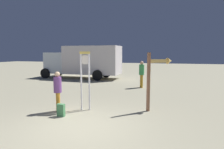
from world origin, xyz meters
TOP-DOWN VIEW (x-y plane):
  - ground_plane at (0.00, 0.00)m, footprint 80.00×80.00m
  - standing_clock at (-0.63, 1.83)m, footprint 0.41×0.20m
  - arrow_sign at (2.14, 2.62)m, footprint 1.01×0.85m
  - person_near_clock at (-1.57, 1.30)m, footprint 0.31×0.31m
  - backpack at (-1.14, 0.81)m, footprint 0.28×0.18m
  - person_distant at (0.85, 7.57)m, footprint 0.34×0.34m
  - box_truck_near at (-4.93, 10.98)m, footprint 7.25×2.56m

SIDE VIEW (x-z plane):
  - ground_plane at x=0.00m, z-range 0.00..0.00m
  - backpack at x=-1.14m, z-range -0.01..0.46m
  - person_near_clock at x=-1.57m, z-range 0.09..1.69m
  - person_distant at x=0.85m, z-range 0.11..1.90m
  - standing_clock at x=-0.63m, z-range 0.23..2.61m
  - arrow_sign at x=2.14m, z-range 0.39..2.73m
  - box_truck_near at x=-4.93m, z-range 0.13..3.09m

